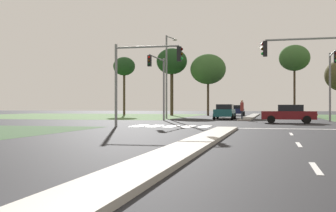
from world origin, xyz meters
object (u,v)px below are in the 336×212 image
object	(u,v)px
treeline_second	(172,62)
treeline_fourth	(294,58)
car_navy_fourth	(237,110)
pedestrian_at_median	(242,107)
traffic_signal_far_left	(159,76)
traffic_signal_near_left	(140,69)
traffic_signal_far_right	(332,74)
street_lamp_third	(167,72)
treeline_near	(124,67)
car_maroon_second	(289,114)
traffic_signal_near_right	(322,63)
treeline_third	(208,69)
car_teal_near	(225,112)

from	to	relation	value
treeline_second	treeline_fourth	distance (m)	17.94
car_navy_fourth	pedestrian_at_median	world-z (taller)	pedestrian_at_median
traffic_signal_far_left	traffic_signal_near_left	bearing A→B (deg)	-81.44
traffic_signal_far_right	street_lamp_third	bearing A→B (deg)	154.81
traffic_signal_far_right	pedestrian_at_median	bearing A→B (deg)	156.39
treeline_fourth	treeline_near	bearing A→B (deg)	171.82
street_lamp_third	treeline_second	bearing A→B (deg)	101.33
car_navy_fourth	traffic_signal_far_right	size ratio (longest dim) A/B	0.71
car_maroon_second	pedestrian_at_median	distance (m)	7.69
traffic_signal_near_right	street_lamp_third	distance (m)	24.28
treeline_third	treeline_fourth	xyz separation A→B (m)	(12.15, -3.02, 0.99)
car_maroon_second	treeline_third	xyz separation A→B (m)	(-10.52, 27.27, 6.12)
traffic_signal_near_right	traffic_signal_near_left	bearing A→B (deg)	180.00
traffic_signal_far_right	treeline_near	world-z (taller)	treeline_near
car_navy_fourth	traffic_signal_near_left	size ratio (longest dim) A/B	0.78
traffic_signal_near_right	treeline_fourth	xyz separation A→B (m)	(0.07, 33.13, 3.89)
pedestrian_at_median	treeline_near	xyz separation A→B (m)	(-19.67, 21.47, 6.30)
traffic_signal_far_right	traffic_signal_near_left	bearing A→B (deg)	-138.65
treeline_near	pedestrian_at_median	bearing A→B (deg)	-47.52
traffic_signal_near_left	treeline_second	distance (m)	36.97
car_teal_near	treeline_near	bearing A→B (deg)	-46.12
traffic_signal_near_left	street_lamp_third	world-z (taller)	street_lamp_third
traffic_signal_far_left	treeline_fourth	size ratio (longest dim) A/B	0.62
car_teal_near	treeline_second	distance (m)	21.60
traffic_signal_far_right	treeline_third	size ratio (longest dim) A/B	0.67
car_navy_fourth	traffic_signal_far_right	world-z (taller)	traffic_signal_far_right
car_maroon_second	treeline_third	size ratio (longest dim) A/B	0.47
traffic_signal_far_right	pedestrian_at_median	distance (m)	9.04
traffic_signal_near_right	traffic_signal_far_left	distance (m)	17.29
traffic_signal_far_left	treeline_second	xyz separation A→B (m)	(-4.52, 24.89, 3.94)
traffic_signal_far_right	treeline_third	world-z (taller)	treeline_third
traffic_signal_far_left	street_lamp_third	size ratio (longest dim) A/B	0.65
car_teal_near	treeline_third	xyz separation A→B (m)	(-4.34, 17.73, 6.07)
traffic_signal_far_left	pedestrian_at_median	bearing A→B (deg)	28.68
treeline_third	treeline_fourth	world-z (taller)	treeline_fourth
car_teal_near	traffic_signal_far_left	distance (m)	9.52
traffic_signal_far_right	car_maroon_second	bearing A→B (deg)	-140.77
car_teal_near	traffic_signal_far_left	world-z (taller)	traffic_signal_far_left
car_teal_near	treeline_fourth	xyz separation A→B (m)	(7.81, 14.71, 7.07)
traffic_signal_far_left	car_maroon_second	bearing A→B (deg)	-11.85
car_maroon_second	traffic_signal_near_right	distance (m)	9.58
car_maroon_second	treeline_fourth	distance (m)	25.32
treeline_third	treeline_fourth	distance (m)	12.56
traffic_signal_near_right	treeline_near	distance (m)	44.85
car_navy_fourth	treeline_fourth	xyz separation A→B (m)	(7.93, -4.13, 7.08)
car_teal_near	traffic_signal_far_left	bearing A→B (deg)	53.11
car_navy_fourth	treeline_fourth	size ratio (longest dim) A/B	0.45
traffic_signal_near_left	street_lamp_third	bearing A→B (deg)	98.40
car_teal_near	treeline_fourth	size ratio (longest dim) A/B	0.48
car_teal_near	traffic_signal_far_right	bearing A→B (deg)	146.44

